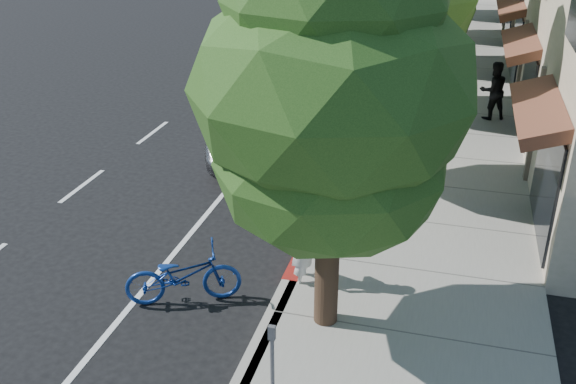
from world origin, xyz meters
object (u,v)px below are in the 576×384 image
(bicycle, at_px, (183,275))
(silver_suv, at_px, (273,123))
(street_tree_0, at_px, (332,95))
(dark_sedan, at_px, (375,63))
(white_pickup, at_px, (390,33))
(dark_suv_far, at_px, (373,9))
(pedestrian, at_px, (493,91))
(cyclist, at_px, (305,244))

(bicycle, distance_m, silver_suv, 7.44)
(street_tree_0, bearing_deg, dark_sedan, 95.13)
(white_pickup, relative_size, dark_suv_far, 1.21)
(bicycle, xyz_separation_m, pedestrian, (5.47, 11.53, 0.52))
(silver_suv, height_order, pedestrian, pedestrian)
(silver_suv, distance_m, pedestrian, 7.24)
(street_tree_0, xyz_separation_m, bicycle, (-2.62, 0.08, -3.55))
(street_tree_0, xyz_separation_m, dark_suv_far, (-3.10, 26.71, -3.26))
(pedestrian, bearing_deg, white_pickup, -87.91)
(bicycle, distance_m, white_pickup, 20.37)
(white_pickup, bearing_deg, pedestrian, -66.02)
(silver_suv, relative_size, dark_sedan, 1.47)
(cyclist, xyz_separation_m, dark_suv_far, (-2.45, 25.57, -0.05))
(street_tree_0, xyz_separation_m, pedestrian, (2.85, 11.61, -3.04))
(bicycle, bearing_deg, white_pickup, -27.58)
(dark_sedan, bearing_deg, white_pickup, 93.49)
(bicycle, relative_size, dark_suv_far, 0.42)
(cyclist, bearing_deg, pedestrian, -20.48)
(white_pickup, bearing_deg, bicycle, -95.21)
(cyclist, bearing_deg, bicycle, 116.09)
(dark_sedan, xyz_separation_m, white_pickup, (0.00, 4.83, 0.19))
(silver_suv, bearing_deg, pedestrian, 27.68)
(cyclist, distance_m, dark_sedan, 14.48)
(white_pickup, bearing_deg, dark_sedan, -91.78)
(dark_sedan, height_order, dark_suv_far, dark_suv_far)
(street_tree_0, distance_m, cyclist, 3.46)
(cyclist, bearing_deg, dark_sedan, 0.95)
(dark_suv_far, bearing_deg, bicycle, -91.01)
(street_tree_0, bearing_deg, dark_suv_far, 96.62)
(cyclist, distance_m, silver_suv, 6.82)
(street_tree_0, height_order, bicycle, street_tree_0)
(cyclist, height_order, silver_suv, cyclist)
(street_tree_0, height_order, silver_suv, street_tree_0)
(dark_sedan, height_order, pedestrian, pedestrian)
(dark_suv_far, xyz_separation_m, pedestrian, (5.95, -15.10, 0.22))
(street_tree_0, xyz_separation_m, silver_suv, (-3.10, 7.50, -3.25))
(silver_suv, bearing_deg, dark_suv_far, 83.01)
(dark_sedan, distance_m, white_pickup, 4.83)
(cyclist, relative_size, bicycle, 0.87)
(bicycle, bearing_deg, dark_suv_far, -23.11)
(cyclist, height_order, dark_suv_far, cyclist)
(pedestrian, bearing_deg, street_tree_0, 52.54)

